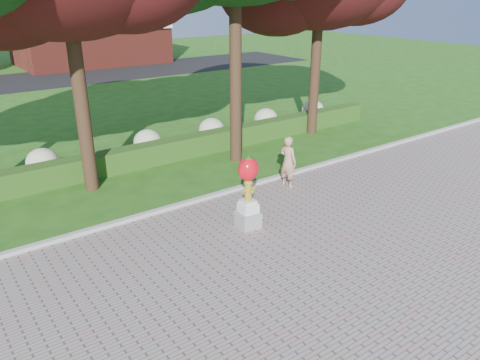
{
  "coord_description": "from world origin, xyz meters",
  "views": [
    {
      "loc": [
        -6.39,
        -8.44,
        6.14
      ],
      "look_at": [
        0.44,
        1.0,
        1.37
      ],
      "focal_mm": 35.0,
      "sensor_mm": 36.0,
      "label": 1
    }
  ],
  "objects": [
    {
      "name": "hydrangea_row",
      "position": [
        0.57,
        8.0,
        0.55
      ],
      "size": [
        20.1,
        1.1,
        0.99
      ],
      "color": "#B0B086",
      "rests_on": "ground"
    },
    {
      "name": "ground",
      "position": [
        0.0,
        0.0,
        0.0
      ],
      "size": [
        100.0,
        100.0,
        0.0
      ],
      "primitive_type": "plane",
      "color": "#255314",
      "rests_on": "ground"
    },
    {
      "name": "woman",
      "position": [
        3.34,
        2.32,
        0.9
      ],
      "size": [
        0.52,
        0.69,
        1.71
      ],
      "primitive_type": "imported",
      "rotation": [
        0.0,
        0.0,
        1.76
      ],
      "color": "tan",
      "rests_on": "walkway"
    },
    {
      "name": "walkway",
      "position": [
        0.0,
        -4.0,
        0.02
      ],
      "size": [
        40.0,
        14.0,
        0.04
      ],
      "primitive_type": "cube",
      "color": "gray",
      "rests_on": "ground"
    },
    {
      "name": "building_right",
      "position": [
        8.0,
        34.0,
        3.2
      ],
      "size": [
        12.0,
        8.0,
        6.4
      ],
      "primitive_type": "cube",
      "color": "maroon",
      "rests_on": "ground"
    },
    {
      "name": "street",
      "position": [
        0.0,
        28.0,
        0.01
      ],
      "size": [
        50.0,
        8.0,
        0.02
      ],
      "primitive_type": "cube",
      "color": "black",
      "rests_on": "ground"
    },
    {
      "name": "curb",
      "position": [
        0.0,
        3.0,
        0.07
      ],
      "size": [
        40.0,
        0.18,
        0.15
      ],
      "primitive_type": "cube",
      "color": "#ADADA5",
      "rests_on": "ground"
    },
    {
      "name": "lawn_hedge",
      "position": [
        0.0,
        7.0,
        0.4
      ],
      "size": [
        24.0,
        0.7,
        0.8
      ],
      "primitive_type": "cube",
      "color": "#204313",
      "rests_on": "ground"
    },
    {
      "name": "hydrant_sculpture",
      "position": [
        0.54,
        0.75,
        1.15
      ],
      "size": [
        0.62,
        0.62,
        2.09
      ],
      "rotation": [
        0.0,
        0.0,
        -0.09
      ],
      "color": "gray",
      "rests_on": "walkway"
    }
  ]
}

